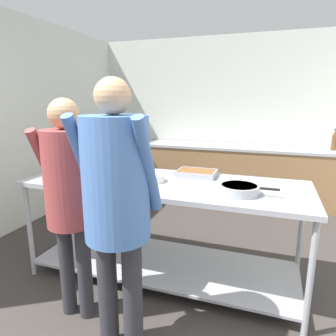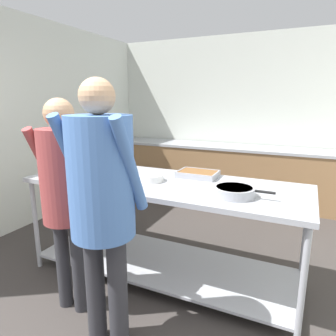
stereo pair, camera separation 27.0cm
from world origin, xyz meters
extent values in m
cube|color=silver|center=(0.00, 4.34, 1.32)|extent=(4.42, 0.06, 2.65)
cube|color=silver|center=(-2.18, 2.17, 1.32)|extent=(0.06, 4.46, 2.65)
cube|color=olive|center=(0.00, 3.97, 0.42)|extent=(4.26, 0.62, 0.85)
cube|color=#9EA0A8|center=(0.00, 3.97, 0.87)|extent=(4.26, 0.65, 0.04)
cube|color=black|center=(0.80, 3.97, 0.88)|extent=(0.53, 0.41, 0.02)
cube|color=#9EA0A8|center=(-0.02, 1.49, 0.90)|extent=(2.46, 0.89, 0.04)
cube|color=#9EA0A8|center=(-0.02, 1.49, 0.12)|extent=(2.38, 0.81, 0.02)
cylinder|color=#9EA0A8|center=(-1.20, 1.09, 0.44)|extent=(0.04, 0.04, 0.88)
cylinder|color=#9EA0A8|center=(1.16, 1.09, 0.44)|extent=(0.04, 0.04, 0.88)
cylinder|color=#9EA0A8|center=(-1.20, 1.88, 0.44)|extent=(0.04, 0.04, 0.88)
cylinder|color=#9EA0A8|center=(1.16, 1.88, 0.44)|extent=(0.04, 0.04, 0.88)
cylinder|color=#3D668C|center=(-0.81, 1.59, 0.94)|extent=(0.20, 0.20, 0.05)
sphere|color=#2D702D|center=(-0.77, 1.59, 0.98)|extent=(0.05, 0.05, 0.05)
sphere|color=#2D702D|center=(-0.82, 1.62, 0.98)|extent=(0.06, 0.06, 0.06)
sphere|color=#2D702D|center=(-0.81, 1.58, 0.98)|extent=(0.05, 0.05, 0.05)
cube|color=#9EA0A8|center=(-0.48, 1.26, 0.92)|extent=(0.39, 0.30, 0.01)
cube|color=gold|center=(-0.48, 1.26, 0.95)|extent=(0.36, 0.28, 0.04)
cube|color=#9EA0A8|center=(-0.48, 1.11, 0.94)|extent=(0.39, 0.01, 0.05)
cube|color=#9EA0A8|center=(-0.48, 1.40, 0.94)|extent=(0.39, 0.01, 0.05)
cube|color=#9EA0A8|center=(-0.67, 1.26, 0.94)|extent=(0.01, 0.30, 0.05)
cube|color=#9EA0A8|center=(-0.29, 1.26, 0.94)|extent=(0.01, 0.30, 0.05)
cylinder|color=white|center=(-0.13, 1.45, 0.92)|extent=(0.24, 0.24, 0.01)
cylinder|color=white|center=(-0.13, 1.45, 0.94)|extent=(0.24, 0.24, 0.01)
cylinder|color=white|center=(-0.13, 1.45, 0.95)|extent=(0.23, 0.23, 0.01)
cylinder|color=white|center=(-0.13, 1.45, 0.96)|extent=(0.23, 0.23, 0.01)
cylinder|color=white|center=(-0.13, 1.45, 0.97)|extent=(0.23, 0.23, 0.01)
cube|color=#9EA0A8|center=(0.20, 1.77, 0.92)|extent=(0.36, 0.26, 0.01)
cube|color=brown|center=(0.20, 1.77, 0.95)|extent=(0.34, 0.24, 0.04)
cube|color=#9EA0A8|center=(0.20, 1.64, 0.94)|extent=(0.36, 0.01, 0.05)
cube|color=#9EA0A8|center=(0.20, 1.89, 0.94)|extent=(0.36, 0.01, 0.05)
cube|color=#9EA0A8|center=(0.03, 1.77, 0.94)|extent=(0.01, 0.26, 0.05)
cube|color=#9EA0A8|center=(0.38, 1.77, 0.94)|extent=(0.01, 0.26, 0.05)
cylinder|color=#9EA0A8|center=(0.64, 1.34, 0.95)|extent=(0.30, 0.30, 0.07)
cylinder|color=brown|center=(0.64, 1.34, 0.98)|extent=(0.27, 0.27, 0.01)
cylinder|color=black|center=(0.86, 1.34, 0.98)|extent=(0.14, 0.02, 0.02)
cylinder|color=#2D2D33|center=(-0.55, 0.77, 0.37)|extent=(0.11, 0.11, 0.74)
cylinder|color=#2D2D33|center=(-0.40, 0.78, 0.37)|extent=(0.11, 0.11, 0.74)
cylinder|color=#993D3D|center=(-0.66, 0.77, 1.16)|extent=(0.08, 0.31, 0.56)
cylinder|color=#993D3D|center=(-0.30, 0.78, 1.16)|extent=(0.08, 0.31, 0.56)
cylinder|color=#993D3D|center=(-0.48, 0.78, 1.08)|extent=(0.34, 0.34, 0.68)
sphere|color=tan|center=(-0.48, 0.78, 1.53)|extent=(0.21, 0.21, 0.21)
cylinder|color=#2D2D33|center=(-0.09, 0.60, 0.40)|extent=(0.13, 0.13, 0.80)
cylinder|color=#2D2D33|center=(0.08, 0.60, 0.40)|extent=(0.13, 0.13, 0.80)
cylinder|color=#4770B2|center=(-0.21, 0.59, 1.26)|extent=(0.08, 0.33, 0.60)
cylinder|color=#4770B2|center=(0.20, 0.60, 1.26)|extent=(0.08, 0.33, 0.60)
cylinder|color=#4770B2|center=(0.00, 0.60, 1.17)|extent=(0.40, 0.40, 0.74)
sphere|color=tan|center=(0.00, 0.60, 1.64)|extent=(0.21, 0.21, 0.21)
camera|label=1|loc=(0.85, -0.90, 1.63)|focal=32.00mm
camera|label=2|loc=(1.10, -0.80, 1.63)|focal=32.00mm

